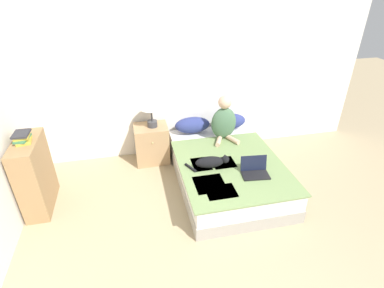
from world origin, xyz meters
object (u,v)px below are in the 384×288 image
(table_lamp, at_px, (151,105))
(nightstand, at_px, (152,144))
(pillow_near, at_px, (192,125))
(cat_tabby, at_px, (211,162))
(bookshelf, at_px, (35,175))
(laptop_open, at_px, (255,171))
(book_stack_top, at_px, (22,137))
(bed, at_px, (226,170))
(person_sitting, at_px, (224,121))
(pillow_far, at_px, (229,121))

(table_lamp, bearing_deg, nightstand, 174.57)
(pillow_near, height_order, table_lamp, table_lamp)
(cat_tabby, bearing_deg, bookshelf, 178.03)
(laptop_open, bearing_deg, book_stack_top, 175.84)
(table_lamp, distance_m, book_stack_top, 1.77)
(bed, height_order, nightstand, nightstand)
(bed, bearing_deg, person_sitting, 78.07)
(book_stack_top, bearing_deg, laptop_open, -10.39)
(bed, xyz_separation_m, laptop_open, (0.23, -0.46, 0.26))
(person_sitting, height_order, table_lamp, person_sitting)
(bed, distance_m, person_sitting, 0.77)
(pillow_near, distance_m, table_lamp, 0.78)
(pillow_near, bearing_deg, pillow_far, 0.00)
(nightstand, bearing_deg, bookshelf, -153.42)
(laptop_open, height_order, table_lamp, table_lamp)
(cat_tabby, bearing_deg, laptop_open, -24.86)
(pillow_far, bearing_deg, bookshelf, -163.94)
(pillow_near, distance_m, pillow_far, 0.62)
(bed, relative_size, bookshelf, 2.12)
(book_stack_top, bearing_deg, pillow_near, 20.15)
(bed, distance_m, bookshelf, 2.56)
(pillow_near, height_order, laptop_open, pillow_near)
(pillow_far, xyz_separation_m, table_lamp, (-1.27, -0.05, 0.43))
(pillow_far, bearing_deg, table_lamp, -177.76)
(pillow_near, xyz_separation_m, person_sitting, (0.43, -0.31, 0.17))
(pillow_near, bearing_deg, nightstand, -176.11)
(person_sitting, xyz_separation_m, bookshelf, (-2.67, -0.51, -0.24))
(cat_tabby, relative_size, table_lamp, 1.23)
(cat_tabby, distance_m, nightstand, 1.25)
(pillow_far, relative_size, nightstand, 0.93)
(person_sitting, distance_m, bookshelf, 2.73)
(nightstand, bearing_deg, cat_tabby, -54.82)
(bed, height_order, pillow_near, pillow_near)
(pillow_near, xyz_separation_m, pillow_far, (0.62, 0.00, 0.00))
(nightstand, xyz_separation_m, bookshelf, (-1.55, -0.78, 0.18))
(pillow_far, distance_m, laptop_open, 1.34)
(nightstand, height_order, table_lamp, table_lamp)
(person_sitting, height_order, nightstand, person_sitting)
(laptop_open, relative_size, bookshelf, 0.38)
(cat_tabby, relative_size, bookshelf, 0.60)
(bed, relative_size, nightstand, 3.32)
(pillow_far, relative_size, person_sitting, 0.82)
(table_lamp, relative_size, book_stack_top, 1.92)
(bed, bearing_deg, pillow_near, 109.56)
(laptop_open, distance_m, book_stack_top, 2.88)
(person_sitting, bearing_deg, laptop_open, -84.06)
(pillow_far, bearing_deg, laptop_open, -93.72)
(pillow_near, bearing_deg, book_stack_top, -159.85)
(pillow_far, relative_size, table_lamp, 1.21)
(pillow_near, bearing_deg, person_sitting, -35.70)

